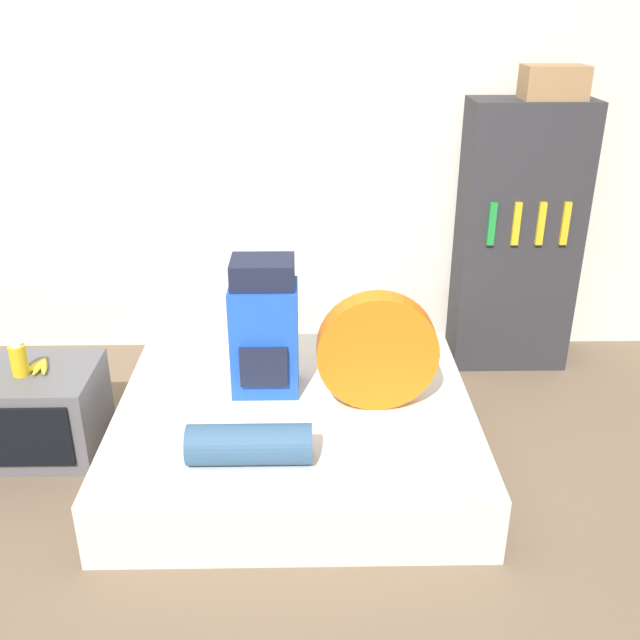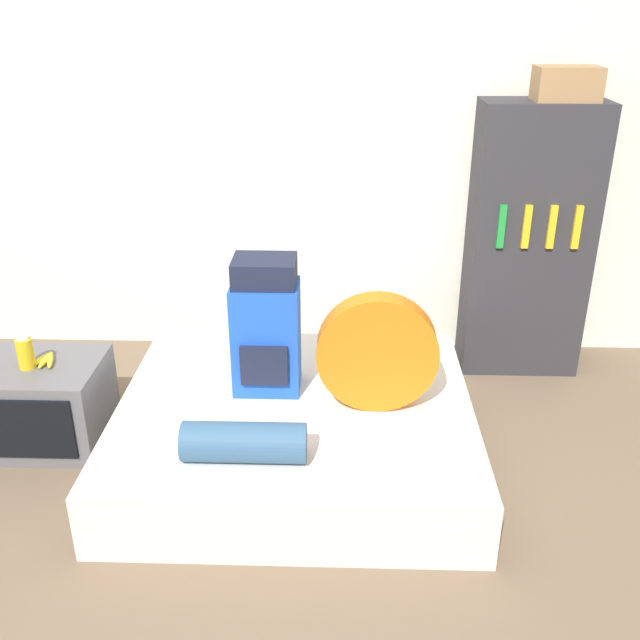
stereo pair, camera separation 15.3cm
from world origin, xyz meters
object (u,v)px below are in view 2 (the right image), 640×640
Objects in this scene: sleeping_roll at (244,442)px; bookshelf at (529,242)px; tent_bag at (377,352)px; canister at (25,353)px; backpack at (266,328)px; cardboard_box at (567,84)px; television at (46,403)px.

bookshelf is at bearing 45.22° from sleeping_roll.
tent_bag is 1.76m from canister.
sleeping_roll is at bearing -93.42° from backpack.
bookshelf is 4.77× the size of cardboard_box.
cardboard_box reaches higher than bookshelf.
sleeping_roll is (-0.04, -0.63, -0.25)m from backpack.
backpack is at bearing -150.94° from cardboard_box.
tent_bag is 1.76m from television.
television is 2.88m from bookshelf.
bookshelf is at bearing 31.24° from backpack.
bookshelf is (1.49, 0.90, 0.16)m from backpack.
tent_bag is 1.84m from cardboard_box.
bookshelf is 0.91m from cardboard_box.
backpack is 1.75m from bookshelf.
canister is 0.11× the size of bookshelf.
cardboard_box reaches higher than television.
television is (-1.13, 0.59, -0.19)m from sleeping_roll.
tent_bag is 0.36× the size of bookshelf.
backpack is 1.24m from television.
bookshelf is (2.65, 0.95, 0.59)m from television.
bookshelf is (0.94, 1.07, 0.21)m from tent_bag.
canister is at bearing -161.26° from cardboard_box.
backpack is 0.68m from sleeping_roll.
canister is (-1.75, 0.10, -0.08)m from tent_bag.
cardboard_box is (0.09, -0.03, 0.91)m from bookshelf.
television is 1.76× the size of cardboard_box.
canister is (-1.21, -0.07, -0.12)m from backpack.
cardboard_box is at bearing 43.11° from sleeping_roll.
bookshelf is at bearing 163.30° from cardboard_box.
backpack is at bearing 163.25° from tent_bag.
cardboard_box reaches higher than sleeping_roll.
canister is 3.17m from cardboard_box.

